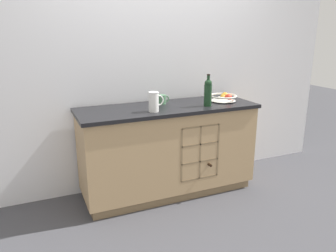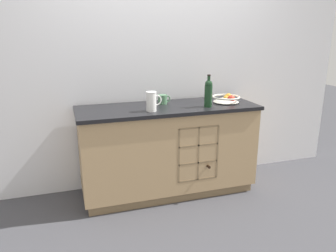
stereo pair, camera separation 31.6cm
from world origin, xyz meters
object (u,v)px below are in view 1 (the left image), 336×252
Objects in this scene: standing_wine_bottle at (208,92)px; white_pitcher at (154,101)px; fruit_bowl at (224,97)px; ceramic_mug at (162,99)px.

white_pitcher is at bearing -178.89° from standing_wine_bottle.
standing_wine_bottle is at bearing -154.93° from fruit_bowl.
fruit_bowl is at bearing 9.17° from white_pitcher.
fruit_bowl is 0.92× the size of standing_wine_bottle.
white_pitcher is 0.59× the size of standing_wine_bottle.
standing_wine_bottle reaches higher than fruit_bowl.
fruit_bowl is 2.22× the size of ceramic_mug.
ceramic_mug is 0.41× the size of standing_wine_bottle.
ceramic_mug is 0.47m from standing_wine_bottle.
fruit_bowl is at bearing 25.07° from standing_wine_bottle.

